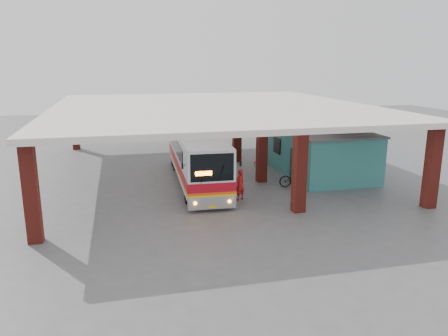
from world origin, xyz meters
TOP-DOWN VIEW (x-y plane):
  - ground at (0.00, 0.00)m, footprint 90.00×90.00m
  - brick_columns at (1.43, 5.00)m, footprint 20.10×21.60m
  - canopy_roof at (0.50, 6.50)m, footprint 21.00×23.00m
  - shop_building at (7.49, 4.00)m, footprint 5.20×8.20m
  - coach_bus at (-1.11, 3.69)m, footprint 2.98×12.02m
  - motorcycle at (4.70, 1.21)m, footprint 2.28×1.12m
  - pedestrian at (0.60, -0.41)m, footprint 0.77×0.69m
  - red_chair at (4.27, 7.27)m, footprint 0.58×0.58m

SIDE VIEW (x-z plane):
  - ground at x=0.00m, z-range 0.00..0.00m
  - red_chair at x=4.27m, z-range -0.04..0.86m
  - motorcycle at x=4.70m, z-range 0.00..1.15m
  - pedestrian at x=0.60m, z-range 0.00..1.76m
  - shop_building at x=7.49m, z-range 0.01..3.12m
  - coach_bus at x=-1.11m, z-range -0.01..3.46m
  - brick_columns at x=1.43m, z-range 0.00..4.35m
  - canopy_roof at x=0.50m, z-range 4.35..4.65m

